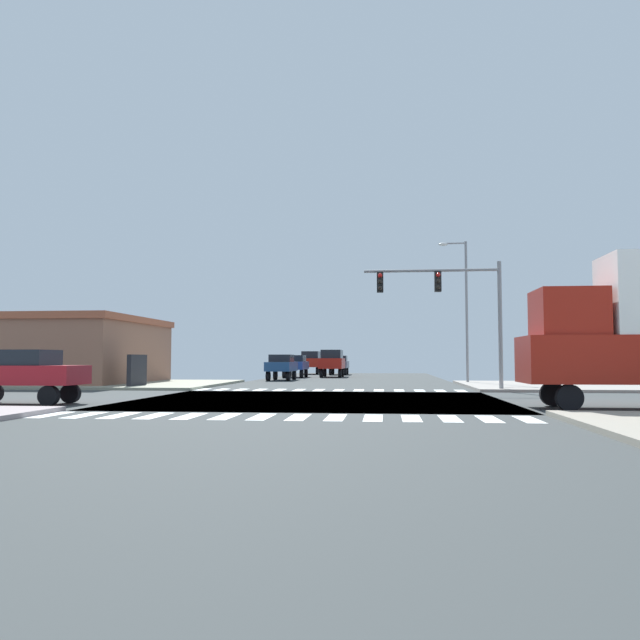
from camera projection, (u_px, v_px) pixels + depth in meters
name	position (u px, v px, depth m)	size (l,w,h in m)	color
ground	(318.00, 400.00, 23.98)	(90.00, 90.00, 0.05)	#363B3B
sidewalk_corner_ne	(574.00, 386.00, 34.55)	(12.00, 12.00, 0.14)	gray
sidewalk_corner_nw	(124.00, 384.00, 37.25)	(12.00, 12.00, 0.14)	gray
crosswalk_near	(280.00, 417.00, 16.76)	(13.50, 2.00, 0.01)	white
crosswalk_far	(329.00, 390.00, 31.25)	(13.50, 2.00, 0.01)	white
traffic_signal_mast	(445.00, 295.00, 30.51)	(6.67, 0.55, 6.31)	gray
street_lamp	(463.00, 300.00, 39.07)	(1.78, 0.32, 8.95)	gray
bank_building	(37.00, 351.00, 38.91)	(15.35, 10.93, 4.13)	#94634D
sedan_nearside_1	(282.00, 365.00, 45.75)	(1.80, 4.30, 1.88)	black
sedan_crossing_2	(339.00, 363.00, 61.79)	(1.80, 4.30, 1.88)	black
suv_leading_2	(332.00, 361.00, 53.91)	(1.96, 4.60, 2.34)	black
sedan_trailing_3	(295.00, 364.00, 52.79)	(1.80, 4.30, 1.88)	black
sedan_middle_4	(21.00, 372.00, 21.62)	(4.30, 1.80, 1.88)	black
suv_outer_3	(311.00, 361.00, 64.23)	(1.96, 4.60, 2.34)	black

